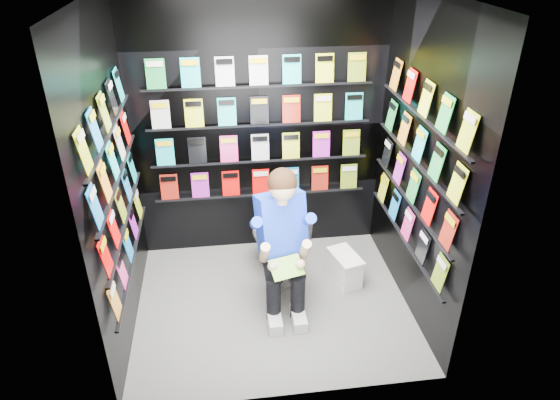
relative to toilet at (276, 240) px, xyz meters
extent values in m
plane|color=slate|center=(-0.09, -0.49, -0.37)|extent=(2.40, 2.40, 0.00)
cube|color=black|center=(-0.09, 0.51, 0.93)|extent=(2.40, 0.04, 2.60)
cube|color=black|center=(-0.09, -1.49, 0.93)|extent=(2.40, 0.04, 2.60)
cube|color=black|center=(-1.29, -0.49, 0.93)|extent=(0.04, 2.00, 2.60)
cube|color=black|center=(1.11, -0.49, 0.93)|extent=(0.04, 2.00, 2.60)
imported|color=white|center=(0.00, 0.00, 0.00)|extent=(0.60, 0.83, 0.73)
cube|color=white|center=(0.63, -0.24, -0.23)|extent=(0.28, 0.40, 0.27)
cube|color=white|center=(0.63, -0.24, -0.08)|extent=(0.31, 0.42, 0.03)
cube|color=#2EA35A|center=(0.00, -0.73, 0.21)|extent=(0.30, 0.22, 0.11)
camera|label=1|loc=(-0.48, -3.94, 2.64)|focal=32.00mm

